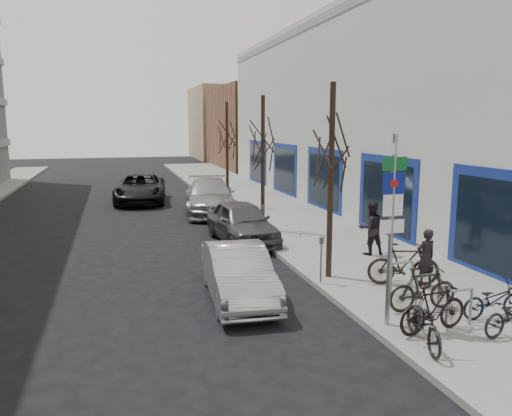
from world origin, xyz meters
TOP-DOWN VIEW (x-y plane):
  - ground at (0.00, 0.00)m, footprint 120.00×120.00m
  - sidewalk_east at (4.50, 10.00)m, footprint 5.00×70.00m
  - commercial_building at (17.00, 16.00)m, footprint 20.00×32.00m
  - brick_building_far at (13.00, 40.00)m, footprint 12.00×14.00m
  - tan_building_far at (13.50, 55.00)m, footprint 13.00×12.00m
  - highway_sign_pole at (2.40, -0.01)m, footprint 0.55×0.10m
  - bike_rack at (3.80, 0.60)m, footprint 0.66×2.26m
  - tree_near at (2.60, 3.50)m, footprint 1.80×1.80m
  - tree_mid at (2.60, 10.00)m, footprint 1.80×1.80m
  - tree_far at (2.60, 16.50)m, footprint 1.80×1.80m
  - meter_front at (2.15, 3.00)m, footprint 0.10×0.08m
  - meter_mid at (2.15, 8.50)m, footprint 0.10×0.08m
  - meter_back at (2.15, 14.00)m, footprint 0.10×0.08m
  - bike_near_left at (2.55, -1.09)m, footprint 0.92×1.81m
  - bike_near_right at (3.09, -0.62)m, footprint 1.80×0.77m
  - bike_mid_curb at (4.86, -0.31)m, footprint 1.58×0.49m
  - bike_mid_inner at (3.60, 0.50)m, footprint 1.74×0.54m
  - bike_far_inner at (4.20, 2.26)m, footprint 2.00×1.15m
  - parked_car_front at (-0.20, 2.78)m, footprint 1.71×4.24m
  - parked_car_mid at (1.40, 8.74)m, footprint 2.14×4.67m
  - parked_car_back at (1.40, 15.15)m, footprint 3.10×6.06m
  - lane_car at (-1.72, 19.75)m, footprint 3.28×6.04m
  - pedestrian_near at (4.72, 2.04)m, footprint 0.60×0.42m
  - pedestrian_far at (4.92, 5.36)m, footprint 0.68×0.47m

SIDE VIEW (x-z plane):
  - ground at x=0.00m, z-range 0.00..0.00m
  - sidewalk_east at x=4.50m, z-range 0.00..0.15m
  - bike_mid_curb at x=4.86m, z-range 0.15..1.11m
  - bike_rack at x=3.80m, z-range 0.24..1.07m
  - bike_mid_inner at x=3.60m, z-range 0.15..1.21m
  - bike_near_right at x=3.09m, z-range 0.15..1.21m
  - bike_near_left at x=2.55m, z-range 0.15..1.21m
  - parked_car_front at x=-0.20m, z-range 0.00..1.37m
  - bike_far_inner at x=4.20m, z-range 0.15..1.32m
  - parked_car_mid at x=1.40m, z-range 0.00..1.55m
  - lane_car at x=-1.72m, z-range 0.00..1.61m
  - parked_car_back at x=1.40m, z-range 0.00..1.68m
  - meter_front at x=2.15m, z-range 0.28..1.55m
  - meter_mid at x=2.15m, z-range 0.28..1.55m
  - meter_back at x=2.15m, z-range 0.28..1.55m
  - pedestrian_near at x=4.72m, z-range 0.15..1.69m
  - pedestrian_far at x=4.92m, z-range 0.15..1.94m
  - highway_sign_pole at x=2.40m, z-range 0.36..4.56m
  - brick_building_far at x=13.00m, z-range 0.00..8.00m
  - tree_near at x=2.60m, z-range 1.35..6.85m
  - tree_mid at x=2.60m, z-range 1.35..6.85m
  - tree_far at x=2.60m, z-range 1.35..6.85m
  - tan_building_far at x=13.50m, z-range 0.00..9.00m
  - commercial_building at x=17.00m, z-range 0.00..10.00m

